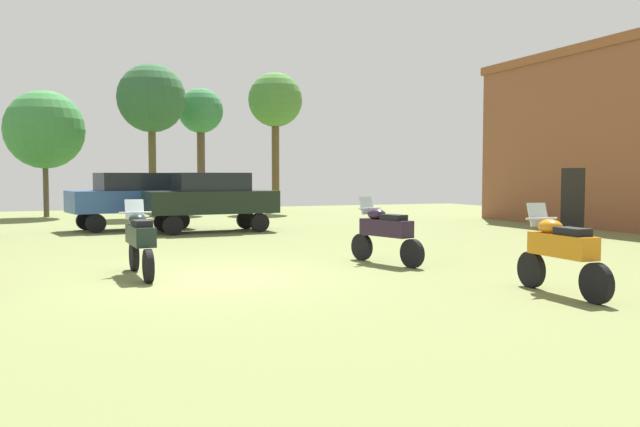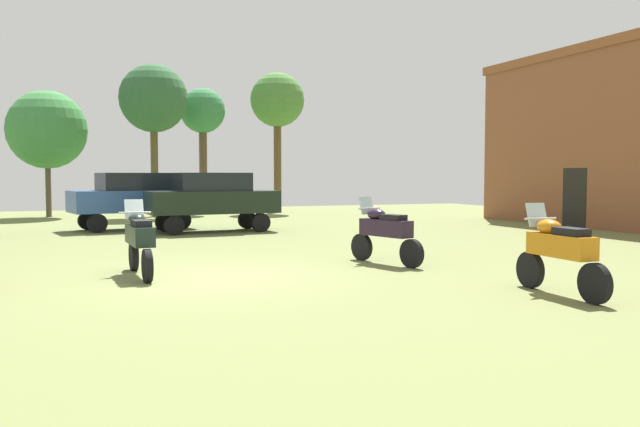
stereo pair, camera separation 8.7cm
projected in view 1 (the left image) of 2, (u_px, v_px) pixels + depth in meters
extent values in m
cube|color=olive|center=(207.00, 278.00, 12.24)|extent=(44.00, 52.00, 0.02)
cube|color=black|center=(573.00, 198.00, 24.07)|extent=(0.08, 1.20, 2.20)
cylinder|color=black|center=(531.00, 270.00, 11.15)|extent=(0.14, 0.62, 0.62)
cylinder|color=black|center=(596.00, 283.00, 9.73)|extent=(0.14, 0.62, 0.62)
cube|color=#C77414|center=(562.00, 245.00, 10.41)|extent=(0.40, 1.30, 0.36)
ellipsoid|color=#C77414|center=(550.00, 227.00, 10.66)|extent=(0.34, 0.49, 0.24)
cube|color=black|center=(572.00, 232.00, 10.18)|extent=(0.32, 0.57, 0.12)
cube|color=silver|center=(538.00, 214.00, 10.96)|extent=(0.36, 0.16, 0.39)
cylinder|color=#B7B7BC|center=(542.00, 218.00, 10.87)|extent=(0.62, 0.06, 0.04)
cylinder|color=black|center=(134.00, 256.00, 13.12)|extent=(0.15, 0.61, 0.61)
cylinder|color=black|center=(148.00, 266.00, 11.65)|extent=(0.15, 0.61, 0.61)
cube|color=black|center=(140.00, 235.00, 12.35)|extent=(0.43, 1.40, 0.36)
ellipsoid|color=black|center=(137.00, 219.00, 12.62)|extent=(0.34, 0.50, 0.24)
cube|color=black|center=(142.00, 223.00, 12.12)|extent=(0.33, 0.57, 0.12)
cube|color=silver|center=(134.00, 209.00, 12.92)|extent=(0.37, 0.17, 0.39)
cylinder|color=#B7B7BC|center=(135.00, 213.00, 12.83)|extent=(0.62, 0.07, 0.04)
cylinder|color=black|center=(362.00, 247.00, 14.74)|extent=(0.28, 0.61, 0.60)
cylinder|color=black|center=(412.00, 253.00, 13.50)|extent=(0.28, 0.61, 0.60)
cube|color=#27192C|center=(386.00, 228.00, 14.09)|extent=(0.72, 1.38, 0.36)
ellipsoid|color=#27192C|center=(377.00, 214.00, 14.31)|extent=(0.44, 0.55, 0.24)
cube|color=black|center=(394.00, 217.00, 13.90)|extent=(0.45, 0.62, 0.12)
cube|color=silver|center=(366.00, 206.00, 14.56)|extent=(0.39, 0.25, 0.39)
cylinder|color=#B7B7BC|center=(369.00, 208.00, 14.49)|extent=(0.61, 0.21, 0.04)
cylinder|color=black|center=(173.00, 225.00, 20.83)|extent=(0.65, 0.26, 0.64)
cylinder|color=black|center=(164.00, 222.00, 22.13)|extent=(0.65, 0.26, 0.64)
cylinder|color=black|center=(259.00, 223.00, 22.07)|extent=(0.65, 0.26, 0.64)
cylinder|color=black|center=(246.00, 220.00, 23.37)|extent=(0.65, 0.26, 0.64)
cube|color=black|center=(211.00, 202.00, 22.06)|extent=(4.40, 2.06, 0.75)
cube|color=black|center=(211.00, 182.00, 22.02)|extent=(2.46, 1.73, 0.61)
cylinder|color=black|center=(96.00, 223.00, 21.67)|extent=(0.67, 0.34, 0.64)
cylinder|color=black|center=(86.00, 221.00, 22.89)|extent=(0.67, 0.34, 0.64)
cylinder|color=black|center=(180.00, 220.00, 23.23)|extent=(0.67, 0.34, 0.64)
cylinder|color=black|center=(167.00, 218.00, 24.44)|extent=(0.67, 0.34, 0.64)
cube|color=#2F5194|center=(133.00, 201.00, 23.02)|extent=(4.56, 2.57, 0.75)
cube|color=black|center=(133.00, 182.00, 22.98)|extent=(2.62, 2.00, 0.61)
cylinder|color=brown|center=(276.00, 162.00, 34.01)|extent=(0.39, 0.39, 5.19)
sphere|color=#488137|center=(275.00, 100.00, 33.82)|extent=(2.80, 2.80, 2.80)
cylinder|color=brown|center=(46.00, 182.00, 29.89)|extent=(0.24, 0.24, 3.19)
sphere|color=#3B813F|center=(44.00, 130.00, 29.75)|extent=(3.56, 3.56, 3.56)
cylinder|color=brown|center=(201.00, 167.00, 32.92)|extent=(0.39, 0.39, 4.65)
sphere|color=#357C45|center=(201.00, 110.00, 32.75)|extent=(2.25, 2.25, 2.25)
cylinder|color=brown|center=(152.00, 165.00, 30.26)|extent=(0.34, 0.34, 4.75)
sphere|color=#2F5F35|center=(151.00, 98.00, 30.08)|extent=(3.13, 3.13, 3.13)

